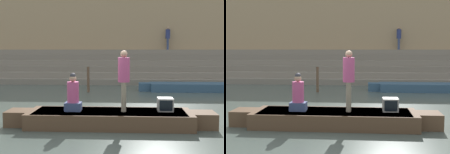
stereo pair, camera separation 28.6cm
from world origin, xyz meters
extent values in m
plane|color=#47544C|center=(0.00, 0.00, 0.00)|extent=(120.00, 120.00, 0.00)
cube|color=gray|center=(0.00, 11.29, 0.18)|extent=(36.00, 4.00, 0.36)
cube|color=gray|center=(0.00, 11.62, 0.55)|extent=(36.00, 3.33, 0.36)
cube|color=gray|center=(0.00, 11.95, 0.91)|extent=(36.00, 2.67, 0.36)
cube|color=gray|center=(0.00, 12.29, 1.28)|extent=(36.00, 2.00, 0.36)
cube|color=gray|center=(0.00, 12.62, 1.64)|extent=(36.00, 1.33, 0.36)
cube|color=gray|center=(0.00, 12.96, 2.01)|extent=(36.00, 0.67, 0.36)
cube|color=tan|center=(0.00, 13.89, 3.46)|extent=(34.20, 1.20, 6.93)
cube|color=brown|center=(0.00, 13.27, 0.30)|extent=(34.20, 0.12, 0.60)
cube|color=brown|center=(0.45, -0.82, 0.23)|extent=(4.80, 1.42, 0.45)
cube|color=#993328|center=(0.45, -0.82, 0.43)|extent=(4.42, 1.32, 0.05)
cube|color=brown|center=(3.19, -0.82, 0.23)|extent=(0.67, 0.78, 0.45)
cube|color=brown|center=(-2.28, -0.82, 0.23)|extent=(0.67, 0.78, 0.45)
cylinder|color=olive|center=(-0.27, -0.01, 0.35)|extent=(2.60, 0.04, 0.04)
cylinder|color=gray|center=(0.87, -0.68, 0.88)|extent=(0.14, 0.14, 0.86)
cylinder|color=gray|center=(0.87, -0.87, 0.88)|extent=(0.14, 0.14, 0.86)
cylinder|color=#C64C7F|center=(0.87, -0.77, 1.68)|extent=(0.34, 0.34, 0.72)
sphere|color=tan|center=(0.87, -0.77, 2.14)|extent=(0.20, 0.20, 0.20)
cube|color=#3D4C75|center=(-0.63, -0.83, 0.58)|extent=(0.48, 0.38, 0.25)
cylinder|color=#C64C7F|center=(-0.63, -0.83, 1.01)|extent=(0.34, 0.34, 0.61)
sphere|color=tan|center=(-0.63, -0.83, 1.42)|extent=(0.20, 0.20, 0.20)
sphere|color=#333338|center=(-0.63, -0.83, 1.49)|extent=(0.17, 0.17, 0.17)
cube|color=#9E998E|center=(2.09, -0.67, 0.65)|extent=(0.45, 0.45, 0.39)
cube|color=black|center=(2.09, -0.90, 0.65)|extent=(0.37, 0.02, 0.31)
cube|color=#33516B|center=(4.40, 7.00, 0.21)|extent=(4.47, 1.35, 0.42)
cube|color=beige|center=(4.40, 7.00, 0.40)|extent=(4.11, 1.25, 0.05)
cube|color=#33516B|center=(1.85, 7.00, 0.21)|extent=(0.63, 0.74, 0.42)
cylinder|color=brown|center=(-1.13, 6.25, 0.66)|extent=(0.14, 0.14, 1.33)
cylinder|color=#3D4C75|center=(3.77, 13.05, 2.58)|extent=(0.14, 0.14, 0.79)
cylinder|color=#3D4C75|center=(3.77, 12.86, 2.58)|extent=(0.14, 0.14, 0.79)
cylinder|color=navy|center=(3.77, 12.96, 3.31)|extent=(0.33, 0.33, 0.66)
sphere|color=tan|center=(3.77, 12.96, 3.73)|extent=(0.19, 0.19, 0.19)
camera|label=1|loc=(1.04, -9.86, 2.31)|focal=50.00mm
camera|label=2|loc=(1.32, -9.84, 2.31)|focal=50.00mm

